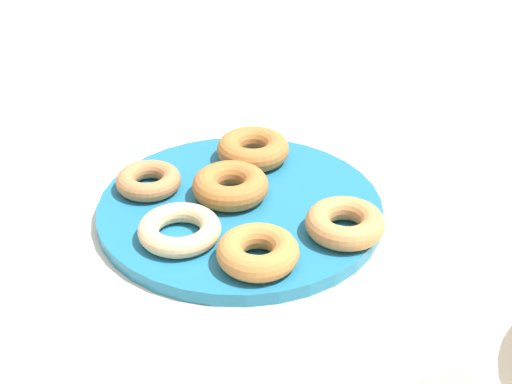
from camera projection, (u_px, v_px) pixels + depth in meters
ground_plane at (240, 215)px, 0.85m from camera, size 2.40×2.40×0.00m
donut_plate at (240, 209)px, 0.84m from camera, size 0.32×0.32×0.02m
donut_0 at (345, 223)px, 0.78m from camera, size 0.09×0.09×0.03m
donut_1 at (253, 149)px, 0.91m from camera, size 0.11×0.11×0.03m
donut_2 at (232, 185)px, 0.84m from camera, size 0.12×0.12×0.03m
donut_3 at (258, 252)px, 0.74m from camera, size 0.11×0.11×0.03m
donut_4 at (180, 230)px, 0.77m from camera, size 0.11×0.11×0.02m
donut_5 at (149, 181)px, 0.86m from camera, size 0.08×0.08×0.02m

